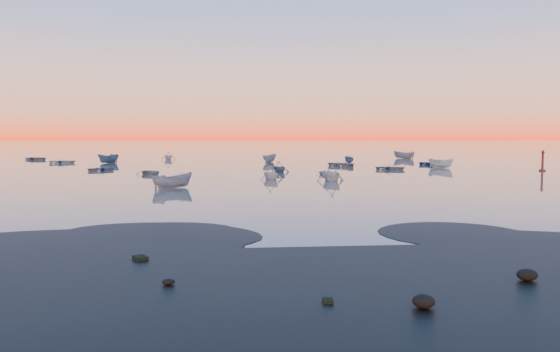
{
  "coord_description": "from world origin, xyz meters",
  "views": [
    {
      "loc": [
        -7.26,
        -26.04,
        4.92
      ],
      "look_at": [
        -2.2,
        28.0,
        0.73
      ],
      "focal_mm": 35.0,
      "sensor_mm": 36.0,
      "label": 1
    }
  ],
  "objects": [
    {
      "name": "boat_near_center",
      "position": [
        -12.41,
        24.01,
        0.0
      ],
      "size": [
        3.37,
        4.27,
        1.37
      ],
      "primitive_type": "imported",
      "rotation": [
        0.0,
        0.0,
        2.07
      ],
      "color": "slate",
      "rests_on": "ground"
    },
    {
      "name": "boat_near_left",
      "position": [
        -16.71,
        40.99,
        0.0
      ],
      "size": [
        4.28,
        3.29,
        0.99
      ],
      "primitive_type": "imported",
      "rotation": [
        0.0,
        0.0,
        0.48
      ],
      "color": "slate",
      "rests_on": "ground"
    },
    {
      "name": "mud_lobes",
      "position": [
        0.0,
        -1.0,
        0.01
      ],
      "size": [
        140.0,
        6.0,
        0.07
      ],
      "primitive_type": null,
      "color": "black",
      "rests_on": "ground"
    },
    {
      "name": "boat_near_right",
      "position": [
        3.46,
        30.39,
        0.0
      ],
      "size": [
        4.14,
        2.79,
        1.33
      ],
      "primitive_type": "imported",
      "rotation": [
        0.0,
        0.0,
        3.45
      ],
      "color": "silver",
      "rests_on": "ground"
    },
    {
      "name": "channel_marker",
      "position": [
        34.35,
        42.89,
        1.18
      ],
      "size": [
        0.84,
        0.84,
        2.98
      ],
      "color": "#4E1710",
      "rests_on": "ground"
    },
    {
      "name": "moored_fleet",
      "position": [
        0.0,
        53.0,
        0.0
      ],
      "size": [
        124.0,
        58.0,
        1.2
      ],
      "primitive_type": null,
      "color": "silver",
      "rests_on": "ground"
    },
    {
      "name": "ground",
      "position": [
        0.0,
        100.0,
        0.0
      ],
      "size": [
        600.0,
        600.0,
        0.0
      ],
      "primitive_type": "plane",
      "color": "#635A52",
      "rests_on": "ground"
    }
  ]
}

